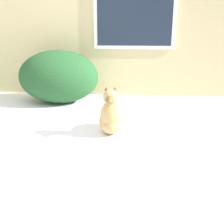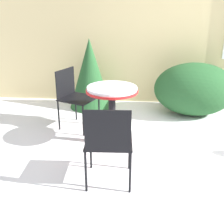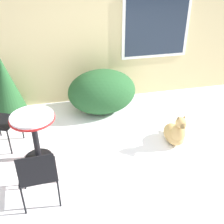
{
  "view_description": "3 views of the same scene",
  "coord_description": "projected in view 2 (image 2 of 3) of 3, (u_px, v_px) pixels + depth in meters",
  "views": [
    {
      "loc": [
        1.28,
        -3.06,
        1.36
      ],
      "look_at": [
        1.03,
        0.28,
        0.27
      ],
      "focal_mm": 45.0,
      "sensor_mm": 36.0,
      "label": 1
    },
    {
      "loc": [
        -0.96,
        -3.11,
        1.79
      ],
      "look_at": [
        -1.28,
        0.34,
        0.46
      ],
      "focal_mm": 45.0,
      "sensor_mm": 36.0,
      "label": 2
    },
    {
      "loc": [
        -0.9,
        -3.36,
        2.98
      ],
      "look_at": [
        0.0,
        0.6,
        0.55
      ],
      "focal_mm": 45.0,
      "sensor_mm": 36.0,
      "label": 3
    }
  ],
  "objects": [
    {
      "name": "patio_chair_far_side",
      "position": [
        109.0,
        140.0,
        2.83
      ],
      "size": [
        0.5,
        0.5,
        0.9
      ],
      "rotation": [
        0.0,
        0.0,
        3.19
      ],
      "color": "black",
      "rests_on": "ground_plane"
    },
    {
      "name": "patio_table",
      "position": [
        112.0,
        100.0,
        3.66
      ],
      "size": [
        0.67,
        0.67,
        0.81
      ],
      "color": "black",
      "rests_on": "ground_plane"
    },
    {
      "name": "evergreen_bush",
      "position": [
        90.0,
        74.0,
        5.05
      ],
      "size": [
        0.76,
        0.76,
        1.25
      ],
      "color": "#235128",
      "rests_on": "ground_plane"
    },
    {
      "name": "house_wall",
      "position": [
        197.0,
        28.0,
        4.99
      ],
      "size": [
        8.0,
        0.1,
        2.79
      ],
      "color": "#D1BC84",
      "rests_on": "ground_plane"
    },
    {
      "name": "ground_plane",
      "position": [
        213.0,
        160.0,
        3.45
      ],
      "size": [
        16.0,
        16.0,
        0.0
      ],
      "primitive_type": "plane",
      "color": "white"
    },
    {
      "name": "patio_chair_near_table",
      "position": [
        74.0,
        95.0,
        4.24
      ],
      "size": [
        0.63,
        0.63,
        0.9
      ],
      "rotation": [
        0.0,
        0.0,
        1.17
      ],
      "color": "black",
      "rests_on": "ground_plane"
    },
    {
      "name": "shrub_left",
      "position": [
        194.0,
        89.0,
        4.76
      ],
      "size": [
        1.36,
        0.97,
        0.9
      ],
      "color": "#235128",
      "rests_on": "ground_plane"
    }
  ]
}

